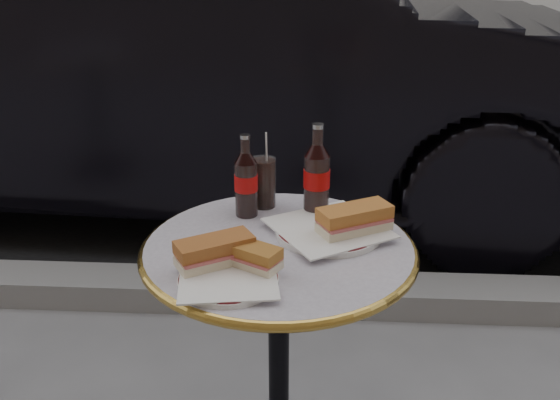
# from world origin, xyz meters

# --- Properties ---
(asphalt_road) EXTENTS (40.00, 8.00, 0.00)m
(asphalt_road) POSITION_xyz_m (0.00, 5.00, 0.00)
(asphalt_road) COLOR black
(asphalt_road) RESTS_ON ground
(curb) EXTENTS (40.00, 0.20, 0.12)m
(curb) POSITION_xyz_m (0.00, 0.90, 0.05)
(curb) COLOR gray
(curb) RESTS_ON ground
(bistro_table) EXTENTS (0.62, 0.62, 0.73)m
(bistro_table) POSITION_xyz_m (0.00, 0.00, 0.37)
(bistro_table) COLOR #BAB2C4
(bistro_table) RESTS_ON ground
(plate_left) EXTENTS (0.21, 0.21, 0.01)m
(plate_left) POSITION_xyz_m (-0.09, -0.17, 0.74)
(plate_left) COLOR white
(plate_left) RESTS_ON bistro_table
(plate_right) EXTENTS (0.32, 0.32, 0.01)m
(plate_right) POSITION_xyz_m (0.11, 0.06, 0.74)
(plate_right) COLOR white
(plate_right) RESTS_ON bistro_table
(sandwich_left_a) EXTENTS (0.17, 0.15, 0.06)m
(sandwich_left_a) POSITION_xyz_m (-0.12, -0.12, 0.77)
(sandwich_left_a) COLOR #9C5727
(sandwich_left_a) RESTS_ON plate_left
(sandwich_left_b) EXTENTS (0.14, 0.12, 0.05)m
(sandwich_left_b) POSITION_xyz_m (-0.05, -0.12, 0.77)
(sandwich_left_b) COLOR #A5672A
(sandwich_left_b) RESTS_ON plate_left
(sandwich_right) EXTENTS (0.18, 0.15, 0.06)m
(sandwich_right) POSITION_xyz_m (0.17, 0.05, 0.78)
(sandwich_right) COLOR #B56B2E
(sandwich_right) RESTS_ON plate_right
(cola_bottle_left) EXTENTS (0.07, 0.07, 0.21)m
(cola_bottle_left) POSITION_xyz_m (-0.09, 0.16, 0.84)
(cola_bottle_left) COLOR black
(cola_bottle_left) RESTS_ON bistro_table
(cola_bottle_right) EXTENTS (0.07, 0.07, 0.23)m
(cola_bottle_right) POSITION_xyz_m (0.08, 0.17, 0.85)
(cola_bottle_right) COLOR black
(cola_bottle_right) RESTS_ON bistro_table
(cola_glass) EXTENTS (0.07, 0.07, 0.13)m
(cola_glass) POSITION_xyz_m (-0.05, 0.21, 0.80)
(cola_glass) COLOR black
(cola_glass) RESTS_ON bistro_table
(parked_car) EXTENTS (1.88, 4.75, 1.53)m
(parked_car) POSITION_xyz_m (-0.49, 1.99, 0.77)
(parked_car) COLOR black
(parked_car) RESTS_ON ground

